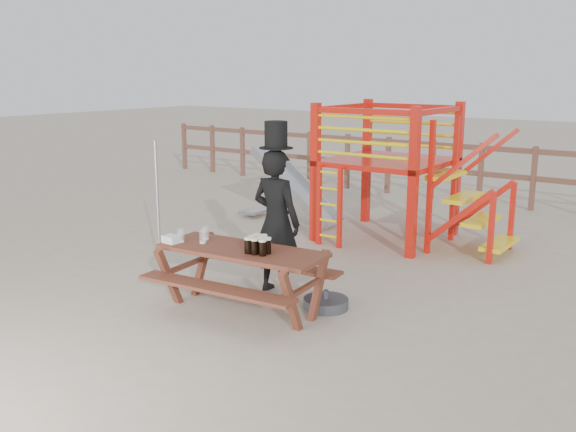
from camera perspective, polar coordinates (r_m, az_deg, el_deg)
name	(u,v)px	position (r m, az deg, el deg)	size (l,w,h in m)	color
ground	(224,300)	(7.44, -5.68, -7.40)	(60.00, 60.00, 0.00)	#B9A990
back_fence	(456,165)	(13.20, 14.72, 4.43)	(15.09, 0.09, 1.20)	brown
playground_fort	(382,170)	(10.01, 8.39, 4.11)	(4.71, 1.84, 2.10)	red
picnic_table	(242,272)	(6.94, -4.08, -4.97)	(1.93, 1.42, 0.71)	brown
man_with_hat	(276,218)	(7.40, -1.05, -0.16)	(0.62, 0.41, 2.01)	black
metal_pole	(158,208)	(8.27, -11.49, 0.66)	(0.04, 0.04, 1.72)	#B2B2B7
parasol_base	(326,303)	(7.14, 3.38, -7.74)	(0.50, 0.50, 0.21)	#39393E
paper_bag	(171,239)	(7.18, -10.33, -2.04)	(0.18, 0.14, 0.08)	white
stout_pints	(258,245)	(6.69, -2.66, -2.55)	(0.28, 0.27, 0.17)	black
empty_glasses	(196,236)	(7.18, -8.15, -1.74)	(0.30, 0.32, 0.15)	silver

